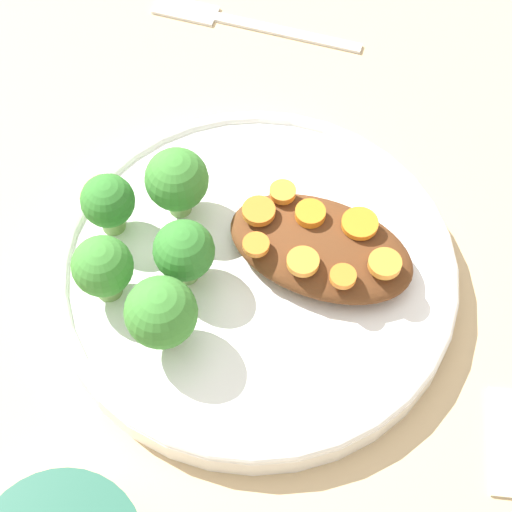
% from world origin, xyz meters
% --- Properties ---
extents(ground_plane, '(4.00, 4.00, 0.00)m').
position_xyz_m(ground_plane, '(0.00, 0.00, 0.00)').
color(ground_plane, tan).
extents(plate, '(0.29, 0.29, 0.03)m').
position_xyz_m(plate, '(0.00, 0.00, 0.01)').
color(plate, white).
rests_on(plate, ground_plane).
extents(stew_mound, '(0.13, 0.08, 0.03)m').
position_xyz_m(stew_mound, '(0.04, 0.03, 0.04)').
color(stew_mound, '#5B3319').
rests_on(stew_mound, plate).
extents(broccoli_floret_0, '(0.05, 0.05, 0.06)m').
position_xyz_m(broccoli_floret_0, '(-0.03, -0.08, 0.06)').
color(broccoli_floret_0, '#759E51').
rests_on(broccoli_floret_0, plate).
extents(broccoli_floret_1, '(0.04, 0.04, 0.05)m').
position_xyz_m(broccoli_floret_1, '(-0.09, -0.06, 0.05)').
color(broccoli_floret_1, '#759E51').
rests_on(broccoli_floret_1, plate).
extents(broccoli_floret_2, '(0.05, 0.05, 0.06)m').
position_xyz_m(broccoli_floret_2, '(-0.07, 0.02, 0.06)').
color(broccoli_floret_2, '#7FA85B').
rests_on(broccoli_floret_2, plate).
extents(broccoli_floret_3, '(0.04, 0.04, 0.05)m').
position_xyz_m(broccoli_floret_3, '(-0.04, -0.03, 0.05)').
color(broccoli_floret_3, '#7FA85B').
rests_on(broccoli_floret_3, plate).
extents(broccoli_floret_4, '(0.04, 0.04, 0.05)m').
position_xyz_m(broccoli_floret_4, '(-0.11, -0.01, 0.05)').
color(broccoli_floret_4, '#759E51').
rests_on(broccoli_floret_4, plate).
extents(carrot_slice_0, '(0.02, 0.02, 0.01)m').
position_xyz_m(carrot_slice_0, '(-0.01, 0.03, 0.05)').
color(carrot_slice_0, orange).
rests_on(carrot_slice_0, stew_mound).
extents(carrot_slice_1, '(0.03, 0.03, 0.00)m').
position_xyz_m(carrot_slice_1, '(0.06, 0.04, 0.05)').
color(carrot_slice_1, orange).
rests_on(carrot_slice_1, stew_mound).
extents(carrot_slice_2, '(0.02, 0.02, 0.01)m').
position_xyz_m(carrot_slice_2, '(0.02, 0.04, 0.05)').
color(carrot_slice_2, orange).
rests_on(carrot_slice_2, stew_mound).
extents(carrot_slice_3, '(0.02, 0.02, 0.01)m').
position_xyz_m(carrot_slice_3, '(0.03, -0.00, 0.05)').
color(carrot_slice_3, orange).
rests_on(carrot_slice_3, stew_mound).
extents(carrot_slice_4, '(0.02, 0.02, 0.00)m').
position_xyz_m(carrot_slice_4, '(0.06, -0.00, 0.05)').
color(carrot_slice_4, orange).
rests_on(carrot_slice_4, stew_mound).
extents(carrot_slice_5, '(0.02, 0.02, 0.01)m').
position_xyz_m(carrot_slice_5, '(0.09, 0.02, 0.05)').
color(carrot_slice_5, orange).
rests_on(carrot_slice_5, stew_mound).
extents(carrot_slice_6, '(0.02, 0.02, 0.01)m').
position_xyz_m(carrot_slice_6, '(-0.00, 0.05, 0.05)').
color(carrot_slice_6, orange).
rests_on(carrot_slice_6, stew_mound).
extents(carrot_slice_7, '(0.02, 0.02, 0.00)m').
position_xyz_m(carrot_slice_7, '(0.00, -0.00, 0.05)').
color(carrot_slice_7, orange).
rests_on(carrot_slice_7, stew_mound).
extents(fork, '(0.19, 0.04, 0.01)m').
position_xyz_m(fork, '(-0.12, 0.24, 0.00)').
color(fork, silver).
rests_on(fork, ground_plane).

